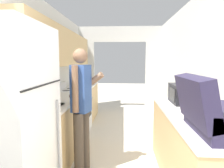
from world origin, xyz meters
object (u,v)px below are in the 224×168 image
range_oven (75,110)px  microwave (186,94)px  refrigerator (8,130)px  person (81,107)px  suitcase (211,113)px  book_stack (197,109)px

range_oven → microwave: bearing=-32.6°
refrigerator → person: refrigerator is taller
refrigerator → microwave: refrigerator is taller
microwave → refrigerator: bearing=-146.7°
suitcase → book_stack: 0.66m
person → microwave: bearing=-61.6°
refrigerator → suitcase: 1.74m
range_oven → book_stack: 2.64m
range_oven → book_stack: range_oven is taller
book_stack → refrigerator: bearing=-159.5°
refrigerator → suitcase: (1.73, 0.06, 0.16)m
person → book_stack: 1.44m
microwave → suitcase: bearing=-97.4°
refrigerator → microwave: size_ratio=3.66×
suitcase → book_stack: suitcase is taller
refrigerator → range_oven: size_ratio=1.74×
range_oven → refrigerator: bearing=-89.3°
microwave → book_stack: (-0.03, -0.55, -0.08)m
book_stack → person: bearing=170.3°
suitcase → book_stack: size_ratio=2.22×
person → book_stack: person is taller
range_oven → microwave: microwave is taller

